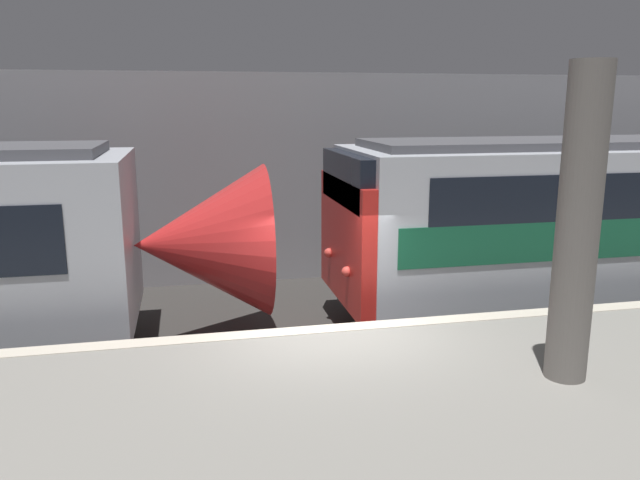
{
  "coord_description": "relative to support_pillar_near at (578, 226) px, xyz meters",
  "views": [
    {
      "loc": [
        -1.84,
        -8.07,
        4.21
      ],
      "look_at": [
        0.1,
        0.96,
        2.14
      ],
      "focal_mm": 35.0,
      "sensor_mm": 36.0,
      "label": 1
    }
  ],
  "objects": [
    {
      "name": "station_rear_barrier",
      "position": [
        -2.28,
        8.56,
        -0.46
      ],
      "size": [
        50.0,
        0.15,
        4.85
      ],
      "color": "#939399",
      "rests_on": "ground"
    },
    {
      "name": "ground_plane",
      "position": [
        -2.28,
        2.2,
        -2.88
      ],
      "size": [
        120.0,
        120.0,
        0.0
      ],
      "primitive_type": "plane",
      "color": "#33302D"
    },
    {
      "name": "support_pillar_near",
      "position": [
        0.0,
        0.0,
        0.0
      ],
      "size": [
        0.46,
        0.46,
        3.49
      ],
      "color": "slate",
      "rests_on": "platform"
    },
    {
      "name": "platform",
      "position": [
        -2.28,
        -0.34,
        -2.31
      ],
      "size": [
        40.0,
        5.08,
        1.14
      ],
      "color": "gray",
      "rests_on": "ground"
    }
  ]
}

